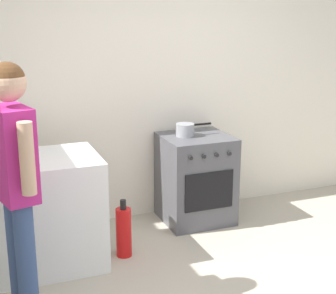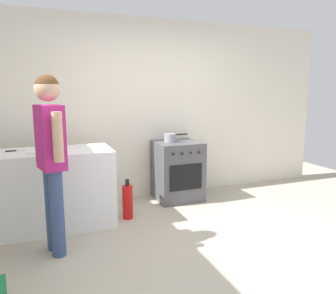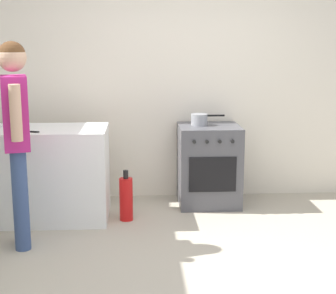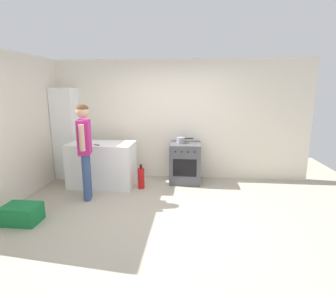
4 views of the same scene
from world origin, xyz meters
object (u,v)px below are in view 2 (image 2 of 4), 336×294
(knife_bread, at_px, (44,153))
(person, at_px, (51,148))
(knife_paring, at_px, (14,151))
(pot, at_px, (170,138))
(fire_extinguisher, at_px, (128,202))
(oven_left, at_px, (177,171))

(knife_bread, height_order, person, person)
(knife_bread, relative_size, knife_paring, 1.60)
(pot, relative_size, person, 0.21)
(pot, distance_m, person, 1.98)
(pot, xyz_separation_m, fire_extinguisher, (-0.77, -0.51, -0.69))
(pot, height_order, knife_bread, pot)
(pot, bearing_deg, person, -145.96)
(pot, bearing_deg, knife_paring, -171.59)
(knife_bread, bearing_deg, pot, 19.14)
(oven_left, xyz_separation_m, pot, (-0.10, 0.03, 0.49))
(pot, bearing_deg, oven_left, -15.92)
(pot, bearing_deg, knife_bread, -160.86)
(fire_extinguisher, bearing_deg, oven_left, 28.78)
(knife_paring, distance_m, person, 0.90)
(fire_extinguisher, bearing_deg, knife_bread, -174.89)
(oven_left, height_order, person, person)
(oven_left, distance_m, pot, 0.50)
(knife_bread, bearing_deg, person, -83.40)
(knife_paring, xyz_separation_m, person, (0.38, -0.81, 0.14))
(knife_bread, distance_m, fire_extinguisher, 1.16)
(fire_extinguisher, bearing_deg, pot, 33.37)
(pot, height_order, knife_paring, pot)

